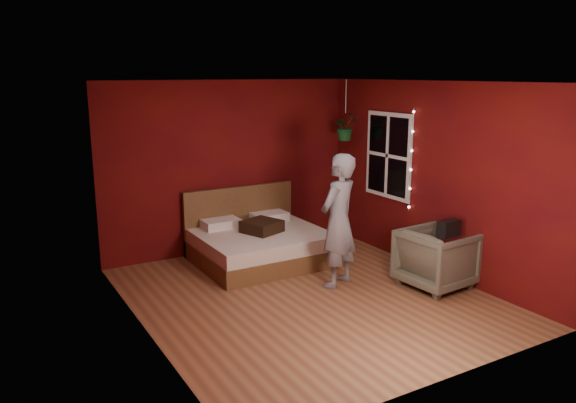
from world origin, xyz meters
name	(u,v)px	position (x,y,z in m)	size (l,w,h in m)	color
floor	(308,296)	(0.00, 0.00, 0.00)	(4.50, 4.50, 0.00)	#8F5E39
room_walls	(309,162)	(0.00, 0.00, 1.68)	(4.04, 4.54, 2.62)	#60110A
window	(388,155)	(1.97, 0.90, 1.50)	(0.05, 0.97, 1.27)	white
fairy_lights	(411,160)	(1.94, 0.38, 1.50)	(0.04, 0.04, 1.45)	silver
bed	(259,244)	(0.11, 1.51, 0.26)	(1.81, 1.54, 1.00)	brown
person	(338,221)	(0.54, 0.14, 0.86)	(0.63, 0.41, 1.73)	slate
armchair	(436,258)	(1.60, -0.55, 0.38)	(0.81, 0.83, 0.76)	#5F5F4B
handbag	(449,228)	(1.49, -0.82, 0.86)	(0.28, 0.14, 0.20)	black
throw_pillow	(262,226)	(0.12, 1.44, 0.54)	(0.47, 0.47, 0.17)	black
hanging_plant	(345,127)	(1.66, 1.58, 1.88)	(0.38, 0.33, 0.93)	silver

